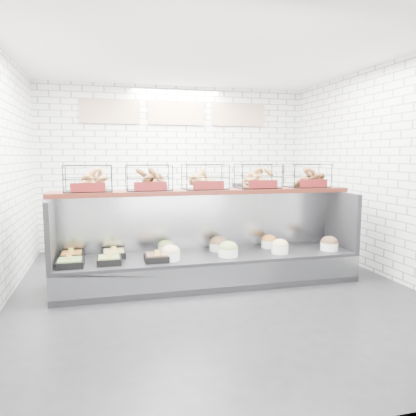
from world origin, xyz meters
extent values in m
plane|color=black|center=(0.00, 0.00, 0.00)|extent=(5.50, 5.50, 0.00)
cube|color=silver|center=(0.00, 2.75, 1.50)|extent=(5.00, 0.02, 3.00)
cube|color=silver|center=(2.50, 0.00, 1.50)|extent=(0.02, 5.50, 3.00)
cube|color=white|center=(0.00, 0.00, 3.00)|extent=(5.00, 5.50, 0.02)
cube|color=#C6AA8A|center=(-1.20, 2.72, 2.50)|extent=(1.05, 0.03, 0.42)
cube|color=#C6AA8A|center=(0.00, 2.72, 2.50)|extent=(1.05, 0.03, 0.42)
cube|color=#C6AA8A|center=(1.20, 2.72, 2.50)|extent=(1.05, 0.03, 0.42)
cube|color=black|center=(0.00, 0.30, 0.20)|extent=(4.00, 0.90, 0.40)
cube|color=#93969B|center=(0.00, -0.14, 0.22)|extent=(4.00, 0.03, 0.28)
cube|color=#93969B|center=(0.00, 0.71, 0.80)|extent=(4.00, 0.08, 0.80)
cube|color=black|center=(-1.97, 0.30, 0.80)|extent=(0.06, 0.90, 0.80)
cube|color=black|center=(1.97, 0.30, 0.80)|extent=(0.06, 0.90, 0.80)
cube|color=black|center=(-1.76, 0.11, 0.44)|extent=(0.32, 0.32, 0.08)
cube|color=olive|center=(-1.76, 0.11, 0.48)|extent=(0.27, 0.27, 0.04)
cube|color=#F0D853|center=(-1.76, 0.00, 0.53)|extent=(0.06, 0.01, 0.08)
cube|color=black|center=(-1.77, 0.48, 0.44)|extent=(0.28, 0.28, 0.08)
cube|color=orange|center=(-1.77, 0.48, 0.48)|extent=(0.24, 0.24, 0.04)
cube|color=#F0D853|center=(-1.77, 0.39, 0.53)|extent=(0.06, 0.01, 0.08)
cube|color=black|center=(-1.31, 0.13, 0.44)|extent=(0.29, 0.29, 0.08)
cube|color=olive|center=(-1.31, 0.13, 0.48)|extent=(0.25, 0.25, 0.04)
cube|color=#F0D853|center=(-1.31, 0.02, 0.53)|extent=(0.06, 0.01, 0.08)
cube|color=black|center=(-1.24, 0.45, 0.44)|extent=(0.30, 0.30, 0.08)
cube|color=#FAD880|center=(-1.24, 0.45, 0.48)|extent=(0.26, 0.26, 0.04)
cube|color=#F0D853|center=(-1.24, 0.35, 0.53)|extent=(0.06, 0.01, 0.08)
cube|color=black|center=(-0.73, 0.12, 0.44)|extent=(0.29, 0.29, 0.08)
cube|color=brown|center=(-0.73, 0.12, 0.48)|extent=(0.25, 0.25, 0.04)
cube|color=#F0D853|center=(-0.73, 0.01, 0.53)|extent=(0.06, 0.01, 0.08)
cylinder|color=white|center=(-0.55, 0.12, 0.46)|extent=(0.25, 0.25, 0.11)
ellipsoid|color=tan|center=(-0.55, 0.12, 0.52)|extent=(0.24, 0.24, 0.17)
cylinder|color=white|center=(-0.56, 0.46, 0.46)|extent=(0.22, 0.22, 0.11)
ellipsoid|color=#7C9A4E|center=(-0.56, 0.46, 0.52)|extent=(0.22, 0.22, 0.15)
cylinder|color=white|center=(0.22, 0.13, 0.46)|extent=(0.26, 0.26, 0.11)
ellipsoid|color=#79934B|center=(0.22, 0.13, 0.52)|extent=(0.26, 0.26, 0.18)
cylinder|color=white|center=(0.19, 0.48, 0.46)|extent=(0.26, 0.26, 0.11)
ellipsoid|color=brown|center=(0.19, 0.48, 0.52)|extent=(0.26, 0.26, 0.18)
cylinder|color=white|center=(0.95, 0.13, 0.46)|extent=(0.23, 0.23, 0.11)
ellipsoid|color=tan|center=(0.95, 0.13, 0.52)|extent=(0.23, 0.23, 0.16)
cylinder|color=white|center=(0.94, 0.48, 0.46)|extent=(0.22, 0.22, 0.11)
ellipsoid|color=#C57629|center=(0.94, 0.48, 0.52)|extent=(0.21, 0.21, 0.15)
cylinder|color=white|center=(1.70, 0.12, 0.46)|extent=(0.25, 0.25, 0.11)
ellipsoid|color=brown|center=(1.70, 0.12, 0.52)|extent=(0.24, 0.24, 0.17)
cube|color=#3B120C|center=(0.00, 0.52, 1.23)|extent=(4.10, 0.50, 0.06)
cube|color=black|center=(-1.53, 0.52, 1.43)|extent=(0.60, 0.38, 0.34)
cube|color=#571010|center=(-1.53, 0.32, 1.33)|extent=(0.42, 0.02, 0.11)
cube|color=black|center=(-0.77, 0.52, 1.43)|extent=(0.60, 0.38, 0.34)
cube|color=#571010|center=(-0.77, 0.32, 1.33)|extent=(0.42, 0.02, 0.11)
cube|color=black|center=(0.00, 0.52, 1.43)|extent=(0.60, 0.38, 0.34)
cube|color=#571010|center=(0.00, 0.32, 1.33)|extent=(0.42, 0.02, 0.11)
cube|color=black|center=(0.77, 0.52, 1.43)|extent=(0.60, 0.38, 0.34)
cube|color=#571010|center=(0.77, 0.32, 1.33)|extent=(0.42, 0.02, 0.11)
cube|color=black|center=(1.53, 0.52, 1.43)|extent=(0.60, 0.38, 0.34)
cube|color=#571010|center=(1.53, 0.32, 1.33)|extent=(0.42, 0.02, 0.11)
cube|color=#93969B|center=(0.00, 2.43, 0.45)|extent=(4.00, 0.60, 0.90)
cube|color=black|center=(-1.52, 2.41, 1.02)|extent=(0.40, 0.30, 0.24)
cube|color=silver|center=(-0.27, 2.44, 0.99)|extent=(0.35, 0.28, 0.18)
cylinder|color=#BD6C2F|center=(0.29, 2.36, 1.01)|extent=(0.09, 0.09, 0.22)
cube|color=black|center=(1.19, 2.42, 1.05)|extent=(0.30, 0.30, 0.30)
camera|label=1|loc=(-1.33, -4.86, 1.71)|focal=35.00mm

